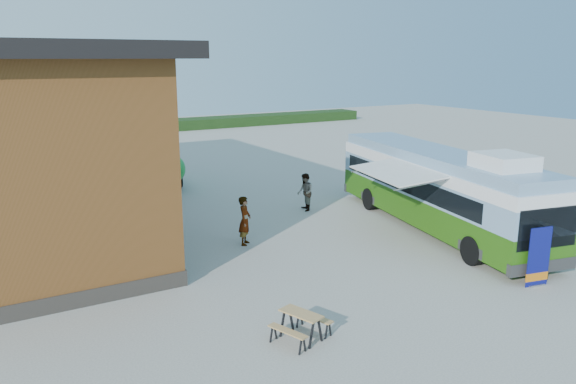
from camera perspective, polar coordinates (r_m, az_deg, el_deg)
ground at (r=21.22m, az=6.42°, el=-5.93°), size 100.00×100.00×0.00m
barn at (r=26.23m, az=-26.72°, el=4.52°), size 9.60×21.20×7.50m
hedge at (r=57.94m, az=-10.00°, el=6.83°), size 40.00×3.00×1.00m
bus at (r=24.04m, az=14.93°, el=0.53°), size 5.03×12.68×3.81m
awning at (r=22.31m, az=11.91°, el=2.22°), size 3.41×4.67×0.52m
banner at (r=19.35m, az=24.08°, el=-6.54°), size 0.83×0.29×1.93m
picnic_table at (r=14.62m, az=1.33°, el=-12.82°), size 1.59×1.50×0.73m
person_a at (r=21.57m, az=-4.41°, el=-2.91°), size 0.79×0.82×1.90m
person_b at (r=26.29m, az=1.75°, el=-0.02°), size 0.90×1.02×1.77m
slurry_tanker at (r=32.41m, az=-12.59°, el=2.77°), size 2.03×5.51×2.04m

